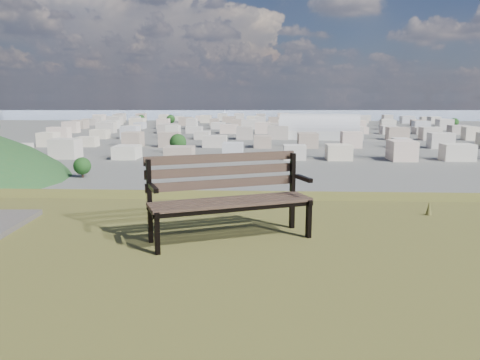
{
  "coord_description": "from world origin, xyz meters",
  "views": [
    {
      "loc": [
        0.23,
        -2.79,
        26.5
      ],
      "look_at": [
        -0.08,
        4.0,
        25.3
      ],
      "focal_mm": 35.0,
      "sensor_mm": 36.0,
      "label": 1
    }
  ],
  "objects": [
    {
      "name": "bay_water",
      "position": [
        0.0,
        900.0,
        0.0
      ],
      "size": [
        2400.0,
        700.0,
        0.12
      ],
      "primitive_type": "cube",
      "color": "#8699AB",
      "rests_on": "ground"
    },
    {
      "name": "far_hills",
      "position": [
        -60.92,
        1402.93,
        25.47
      ],
      "size": [
        2050.0,
        340.0,
        60.0
      ],
      "color": "#A1ACC8",
      "rests_on": "ground"
    },
    {
      "name": "grass_tufts",
      "position": [
        -0.45,
        -0.51,
        25.11
      ],
      "size": [
        12.0,
        7.38,
        0.28
      ],
      "color": "brown",
      "rests_on": "hilltop_mesa"
    },
    {
      "name": "park_bench",
      "position": [
        -0.12,
        2.1,
        25.51
      ],
      "size": [
        1.79,
        1.16,
        0.9
      ],
      "rotation": [
        0.0,
        0.0,
        0.39
      ],
      "color": "#463528",
      "rests_on": "hilltop_mesa"
    },
    {
      "name": "city_blocks",
      "position": [
        0.0,
        394.44,
        3.5
      ],
      "size": [
        395.0,
        361.0,
        7.0
      ],
      "color": "beige",
      "rests_on": "ground"
    },
    {
      "name": "arena",
      "position": [
        37.86,
        304.34,
        5.05
      ],
      "size": [
        53.89,
        30.76,
        21.42
      ],
      "rotation": [
        0.0,
        0.0,
        -0.19
      ],
      "color": "silver",
      "rests_on": "ground"
    },
    {
      "name": "city_trees",
      "position": [
        -26.39,
        319.0,
        4.83
      ],
      "size": [
        406.52,
        387.2,
        9.98
      ],
      "color": "#332219",
      "rests_on": "ground"
    }
  ]
}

